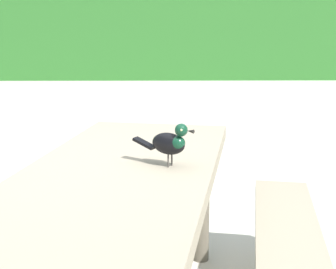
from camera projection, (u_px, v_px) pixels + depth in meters
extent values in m
cube|color=#2D6B28|center=(147.00, 33.00, 12.50)|extent=(28.00, 2.05, 2.22)
cube|color=gray|center=(120.00, 175.00, 2.02)|extent=(1.08, 1.91, 0.07)
cylinder|color=#635B4C|center=(109.00, 198.00, 2.82)|extent=(0.09, 0.09, 0.67)
cylinder|color=#635B4C|center=(201.00, 204.00, 2.73)|extent=(0.09, 0.09, 0.67)
cylinder|color=#635B4C|center=(35.00, 220.00, 2.87)|extent=(0.07, 0.07, 0.39)
cube|color=gray|center=(291.00, 253.00, 1.97)|extent=(0.59, 1.73, 0.05)
cylinder|color=#635B4C|center=(281.00, 237.00, 2.63)|extent=(0.07, 0.07, 0.39)
ellipsoid|color=black|center=(168.00, 144.00, 2.00)|extent=(0.16, 0.14, 0.09)
ellipsoid|color=#0F3823|center=(177.00, 143.00, 1.98)|extent=(0.09, 0.09, 0.06)
sphere|color=#0F3823|center=(181.00, 130.00, 1.95)|extent=(0.05, 0.05, 0.05)
sphere|color=#EAE08C|center=(186.00, 128.00, 1.96)|extent=(0.01, 0.01, 0.01)
sphere|color=#EAE08C|center=(181.00, 130.00, 1.93)|extent=(0.01, 0.01, 0.01)
cone|color=black|center=(190.00, 131.00, 1.93)|extent=(0.03, 0.03, 0.02)
cube|color=black|center=(144.00, 143.00, 2.06)|extent=(0.10, 0.08, 0.04)
cylinder|color=#47423D|center=(172.00, 159.00, 2.02)|extent=(0.01, 0.01, 0.05)
cylinder|color=#47423D|center=(168.00, 161.00, 2.00)|extent=(0.01, 0.01, 0.05)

